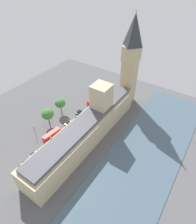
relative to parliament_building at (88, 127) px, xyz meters
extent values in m
plane|color=#565659|center=(1.99, 1.93, -7.60)|extent=(147.54, 147.54, 0.00)
cube|color=#475B6B|center=(-30.04, 1.93, -7.47)|extent=(32.65, 132.78, 0.25)
cube|color=#CCBA8E|center=(-0.01, 1.93, -1.53)|extent=(13.48, 77.54, 12.13)
cube|color=#CCBA8E|center=(-0.01, -12.03, 5.73)|extent=(9.14, 9.14, 26.66)
cube|color=#4C4C54|center=(-0.01, 1.93, 5.34)|extent=(10.24, 74.43, 1.60)
cone|color=#CCBA8E|center=(6.33, -32.96, 6.07)|extent=(1.20, 1.20, 3.07)
cone|color=#CCBA8E|center=(6.33, -15.52, 5.72)|extent=(1.20, 1.20, 2.37)
cone|color=#CCBA8E|center=(6.33, 1.93, 6.01)|extent=(1.20, 1.20, 2.94)
cone|color=#CCBA8E|center=(6.33, 19.37, 5.92)|extent=(1.20, 1.20, 2.76)
cone|color=#CCBA8E|center=(6.33, 36.82, 5.70)|extent=(1.20, 1.20, 2.34)
cube|color=tan|center=(-0.86, -41.92, 6.58)|extent=(7.92, 7.92, 28.35)
cube|color=tan|center=(-0.86, -41.92, 25.28)|extent=(8.71, 8.71, 9.04)
cylinder|color=silver|center=(3.65, -41.92, 25.28)|extent=(0.25, 6.02, 6.02)
torus|color=black|center=(3.65, -41.92, 25.28)|extent=(0.24, 6.26, 6.26)
cylinder|color=silver|center=(-0.86, -46.43, 25.28)|extent=(6.02, 0.25, 6.02)
torus|color=black|center=(-0.86, -46.43, 25.28)|extent=(6.26, 0.24, 6.26)
pyramid|color=#2D3338|center=(-0.86, -41.92, 38.36)|extent=(8.71, 8.71, 17.12)
sphere|color=gold|center=(-0.86, -41.92, 47.32)|extent=(0.80, 0.80, 0.80)
cube|color=red|center=(15.37, -26.18, -4.95)|extent=(2.63, 10.53, 4.20)
cube|color=black|center=(15.37, -26.18, -4.86)|extent=(2.68, 10.13, 0.70)
cylinder|color=black|center=(16.48, -29.87, -7.05)|extent=(0.36, 1.10, 1.10)
cylinder|color=black|center=(14.18, -29.84, -7.05)|extent=(0.36, 1.10, 1.10)
cylinder|color=black|center=(16.56, -22.52, -7.05)|extent=(0.36, 1.10, 1.10)
cylinder|color=black|center=(14.26, -22.49, -7.05)|extent=(0.36, 1.10, 1.10)
cube|color=#19472D|center=(17.26, -13.15, -6.88)|extent=(2.23, 4.61, 0.75)
cube|color=black|center=(17.24, -13.38, -6.18)|extent=(1.75, 2.63, 0.65)
cylinder|color=black|center=(16.56, -11.66, -7.26)|extent=(0.31, 0.70, 0.68)
cylinder|color=black|center=(18.21, -11.81, -7.26)|extent=(0.31, 0.70, 0.68)
cylinder|color=black|center=(16.30, -14.50, -7.26)|extent=(0.31, 0.70, 0.68)
cylinder|color=black|center=(17.95, -14.65, -7.26)|extent=(0.31, 0.70, 0.68)
cube|color=gold|center=(16.46, -1.74, -6.88)|extent=(1.85, 4.30, 0.75)
cube|color=black|center=(16.46, -1.96, -6.18)|extent=(1.54, 2.41, 0.65)
cylinder|color=black|center=(15.65, -0.37, -7.26)|extent=(0.26, 0.68, 0.68)
cylinder|color=black|center=(17.29, -0.38, -7.26)|extent=(0.26, 0.68, 0.68)
cylinder|color=black|center=(15.62, -3.10, -7.26)|extent=(0.26, 0.68, 0.68)
cylinder|color=black|center=(17.26, -3.12, -7.26)|extent=(0.26, 0.68, 0.68)
cube|color=red|center=(15.45, 11.76, -4.95)|extent=(3.54, 10.70, 4.20)
cube|color=black|center=(15.45, 11.76, -4.86)|extent=(3.56, 10.31, 0.70)
cylinder|color=black|center=(16.22, 7.99, -7.05)|extent=(0.46, 1.13, 1.10)
cylinder|color=black|center=(13.94, 8.22, -7.05)|extent=(0.46, 1.13, 1.10)
cylinder|color=black|center=(16.96, 15.30, -7.05)|extent=(0.46, 1.13, 1.10)
cylinder|color=black|center=(14.67, 15.53, -7.05)|extent=(0.46, 1.13, 1.10)
cube|color=navy|center=(15.14, 25.05, -6.88)|extent=(2.21, 4.45, 0.75)
cube|color=black|center=(15.16, 25.26, -6.18)|extent=(1.74, 2.54, 0.65)
cylinder|color=black|center=(15.84, 23.60, -7.26)|extent=(0.31, 0.70, 0.68)
cylinder|color=black|center=(14.19, 23.76, -7.26)|extent=(0.31, 0.70, 0.68)
cylinder|color=black|center=(16.10, 26.34, -7.26)|extent=(0.31, 0.70, 0.68)
cylinder|color=black|center=(14.45, 26.50, -7.26)|extent=(0.31, 0.70, 0.68)
cube|color=silver|center=(14.63, 30.63, -6.88)|extent=(1.90, 4.73, 0.75)
cube|color=black|center=(14.62, 30.39, -6.18)|extent=(1.54, 2.67, 0.65)
cylinder|color=black|center=(13.91, 32.15, -7.26)|extent=(0.28, 0.69, 0.68)
cylinder|color=black|center=(15.47, 32.09, -7.26)|extent=(0.28, 0.69, 0.68)
cylinder|color=black|center=(13.80, 29.16, -7.26)|extent=(0.28, 0.69, 0.68)
cylinder|color=black|center=(15.36, 29.10, -7.26)|extent=(0.28, 0.69, 0.68)
cylinder|color=navy|center=(8.85, 20.76, -6.95)|extent=(0.46, 0.46, 1.29)
sphere|color=tan|center=(8.85, 20.76, -6.18)|extent=(0.25, 0.25, 0.25)
cube|color=navy|center=(8.87, 20.49, -6.88)|extent=(0.31, 0.12, 0.23)
cylinder|color=black|center=(8.24, -30.27, -6.95)|extent=(0.50, 0.50, 1.29)
sphere|color=tan|center=(8.24, -30.27, -6.18)|extent=(0.25, 0.25, 0.25)
cube|color=gray|center=(8.51, -30.22, -6.89)|extent=(0.15, 0.31, 0.23)
cylinder|color=#336B60|center=(8.19, -13.20, -6.91)|extent=(0.50, 0.50, 1.37)
sphere|color=tan|center=(8.19, -13.20, -6.09)|extent=(0.26, 0.26, 0.26)
cube|color=maroon|center=(8.16, -13.49, -6.84)|extent=(0.33, 0.13, 0.25)
cylinder|color=brown|center=(25.03, 4.32, -5.03)|extent=(0.56, 0.56, 5.13)
ellipsoid|color=#387533|center=(25.03, 4.32, 0.11)|extent=(6.87, 6.87, 5.84)
cylinder|color=brown|center=(26.66, -7.59, -5.11)|extent=(0.56, 0.56, 4.98)
ellipsoid|color=#387533|center=(26.66, -7.59, -0.24)|extent=(6.33, 6.33, 5.38)
cylinder|color=black|center=(25.80, 14.32, -4.49)|extent=(0.18, 0.18, 6.21)
sphere|color=#F2EAC6|center=(25.80, 14.32, -1.11)|extent=(0.56, 0.56, 0.56)
camera|label=1|loc=(-44.21, 56.35, 68.85)|focal=30.71mm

